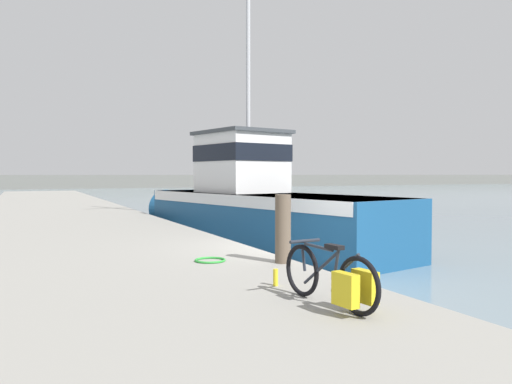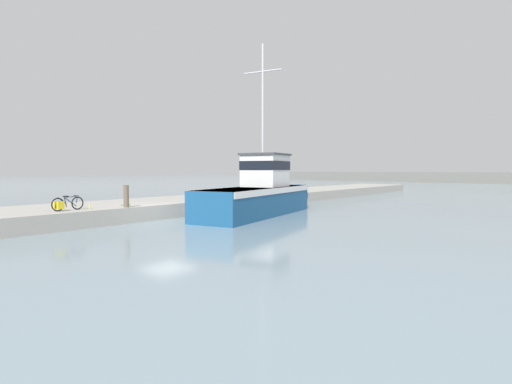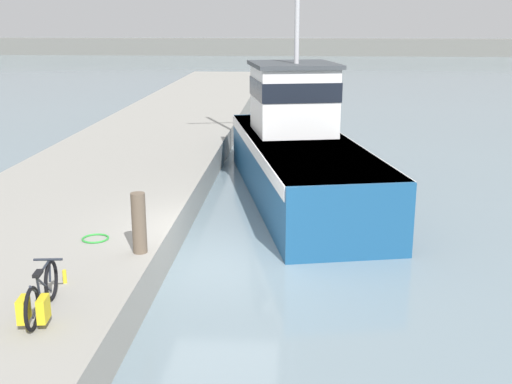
% 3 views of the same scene
% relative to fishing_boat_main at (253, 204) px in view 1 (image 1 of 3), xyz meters
% --- Properties ---
extents(ground_plane, '(320.00, 320.00, 0.00)m').
position_rel_fishing_boat_main_xyz_m(ground_plane, '(-1.60, -6.00, -1.34)').
color(ground_plane, gray).
extents(dock_pier, '(5.83, 80.00, 0.83)m').
position_rel_fishing_boat_main_xyz_m(dock_pier, '(-5.54, -6.00, -0.93)').
color(dock_pier, gray).
rests_on(dock_pier, ground_plane).
extents(far_shoreline, '(180.00, 5.00, 2.24)m').
position_rel_fishing_boat_main_xyz_m(far_shoreline, '(28.40, 73.01, -0.22)').
color(far_shoreline, slate).
rests_on(far_shoreline, ground_plane).
extents(fishing_boat_main, '(4.89, 12.43, 10.51)m').
position_rel_fishing_boat_main_xyz_m(fishing_boat_main, '(0.00, 0.00, 0.00)').
color(fishing_boat_main, navy).
rests_on(fishing_boat_main, ground_plane).
extents(bicycle_touring, '(0.53, 1.65, 0.71)m').
position_rel_fishing_boat_main_xyz_m(bicycle_touring, '(-3.74, -10.38, -0.19)').
color(bicycle_touring, black).
rests_on(bicycle_touring, dock_pier).
extents(mooring_post, '(0.27, 0.27, 1.16)m').
position_rel_fishing_boat_main_xyz_m(mooring_post, '(-2.92, -7.58, 0.07)').
color(mooring_post, brown).
rests_on(mooring_post, dock_pier).
extents(hose_coil, '(0.54, 0.54, 0.04)m').
position_rel_fishing_boat_main_xyz_m(hose_coil, '(-4.00, -6.91, -0.49)').
color(hose_coil, green).
rests_on(hose_coil, dock_pier).
extents(water_bottle_on_curb, '(0.07, 0.07, 0.23)m').
position_rel_fishing_boat_main_xyz_m(water_bottle_on_curb, '(-3.84, -9.08, -0.40)').
color(water_bottle_on_curb, yellow).
rests_on(water_bottle_on_curb, dock_pier).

